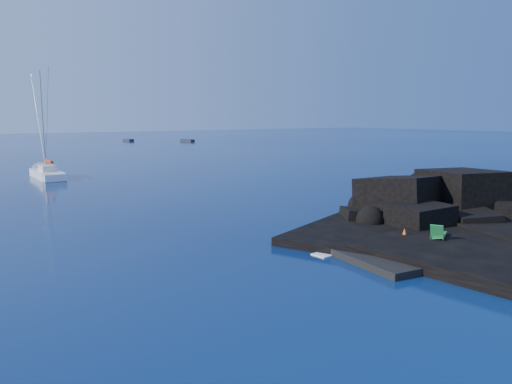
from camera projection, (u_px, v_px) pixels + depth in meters
ground at (360, 270)px, 22.67m from camera, size 400.00×400.00×0.00m
headland at (469, 224)px, 32.31m from camera, size 24.00×24.00×3.60m
beach at (416, 252)px, 25.56m from camera, size 9.08×6.86×0.70m
surf_foam at (359, 234)px, 29.53m from camera, size 10.00×8.00×0.06m
sailboat at (47, 178)px, 56.18m from camera, size 2.40×11.40×11.95m
deck_chair at (439, 231)px, 26.11m from camera, size 1.93×1.52×1.22m
towel at (461, 243)px, 25.95m from camera, size 2.27×1.36×0.06m
sunbather at (461, 240)px, 25.93m from camera, size 1.65×0.67×0.21m
marker_cone at (404, 234)px, 26.73m from camera, size 0.50×0.50×0.60m
distant_boat_a at (128, 141)px, 137.66m from camera, size 1.69×4.55×0.60m
distant_boat_b at (187, 141)px, 135.30m from camera, size 2.44×4.65×0.59m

